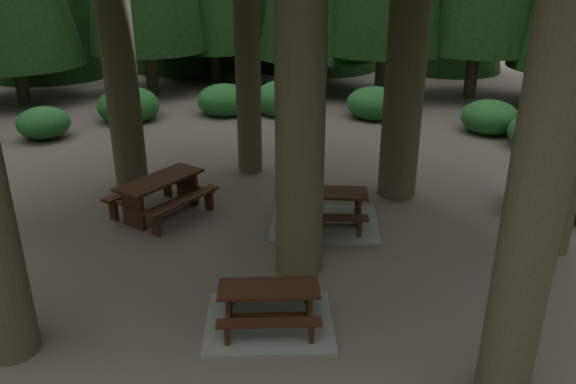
% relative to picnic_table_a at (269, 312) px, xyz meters
% --- Properties ---
extents(ground, '(80.00, 80.00, 0.00)m').
position_rel_picnic_table_a_xyz_m(ground, '(-0.69, 1.58, -0.21)').
color(ground, '#4F4940').
rests_on(ground, ground).
extents(picnic_table_a, '(2.32, 2.07, 0.67)m').
position_rel_picnic_table_a_xyz_m(picnic_table_a, '(0.00, 0.00, 0.00)').
color(picnic_table_a, gray).
rests_on(picnic_table_a, ground).
extents(picnic_table_b, '(2.24, 2.46, 0.86)m').
position_rel_picnic_table_a_xyz_m(picnic_table_b, '(-3.32, 3.43, 0.36)').
color(picnic_table_b, black).
rests_on(picnic_table_b, ground).
extents(picnic_table_c, '(2.52, 2.19, 0.77)m').
position_rel_picnic_table_a_xyz_m(picnic_table_c, '(0.28, 3.72, 0.05)').
color(picnic_table_c, gray).
rests_on(picnic_table_c, ground).
extents(picnic_table_d, '(1.70, 1.43, 0.68)m').
position_rel_picnic_table_a_xyz_m(picnic_table_d, '(5.00, 5.41, 0.24)').
color(picnic_table_d, black).
rests_on(picnic_table_d, ground).
extents(shrub_ring, '(23.86, 24.64, 1.49)m').
position_rel_picnic_table_a_xyz_m(shrub_ring, '(0.02, 2.33, 0.19)').
color(shrub_ring, '#1F5C26').
rests_on(shrub_ring, ground).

